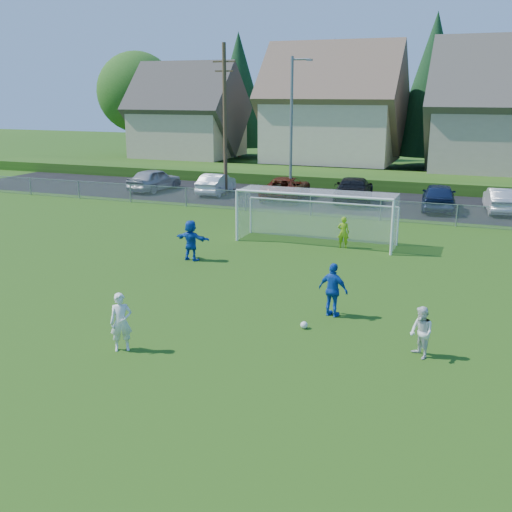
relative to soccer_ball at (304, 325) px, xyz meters
The scene contains 21 objects.
ground 6.09m from the soccer_ball, 114.16° to the right, with size 160.00×160.00×0.00m, color #193D0C.
asphalt_lot 22.09m from the soccer_ball, 96.48° to the left, with size 60.00×60.00×0.00m, color black.
grass_embankment 29.55m from the soccer_ball, 94.84° to the left, with size 70.00×6.00×0.80m, color #1E420F.
soccer_ball is the anchor object (origin of this frame).
player_white_a 5.43m from the soccer_ball, 142.37° to the right, with size 0.60×0.39×1.65m, color white.
player_white_b 3.64m from the soccer_ball, 13.30° to the right, with size 0.69×0.54×1.42m, color white.
player_blue_a 1.63m from the soccer_ball, 67.51° to the left, with size 1.02×0.43×1.74m, color #1346B5.
player_blue_b 8.72m from the soccer_ball, 139.79° to the left, with size 1.60×0.51×1.73m, color #1346B5.
goalkeeper 10.03m from the soccer_ball, 96.25° to the left, with size 0.53×0.35×1.45m, color #91C817.
car_a 27.44m from the soccer_ball, 129.56° to the left, with size 1.89×4.70×1.60m, color #93969A.
car_b 24.96m from the soccer_ball, 120.67° to the left, with size 1.51×4.32×1.42m, color white.
car_c 22.30m from the soccer_ball, 109.58° to the left, with size 2.52×5.46×1.52m, color #541809.
car_d 21.84m from the soccer_ball, 98.13° to the left, with size 2.30×5.65×1.64m, color black.
car_e 21.03m from the soccer_ball, 83.91° to the left, with size 1.93×4.79×1.63m, color #111C3C.
car_f 22.24m from the soccer_ball, 75.15° to the left, with size 1.53×4.38×1.44m, color #BCBCBC.
soccer_goal 10.89m from the soccer_ball, 103.35° to the left, with size 7.42×1.90×2.50m.
chainlink_fence 16.64m from the soccer_ball, 98.61° to the left, with size 52.06×0.06×1.20m.
streetlight 22.10m from the soccer_ball, 108.74° to the left, with size 1.38×0.18×9.00m.
utility_pole 25.08m from the soccer_ball, 119.21° to the left, with size 1.60×0.26×10.00m.
houses_row 37.61m from the soccer_ball, 90.80° to the left, with size 53.90×11.45×13.27m.
tree_row 43.74m from the soccer_ball, 91.92° to the left, with size 65.98×12.36×13.80m.
Camera 1 is at (7.15, -10.73, 6.94)m, focal length 42.00 mm.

